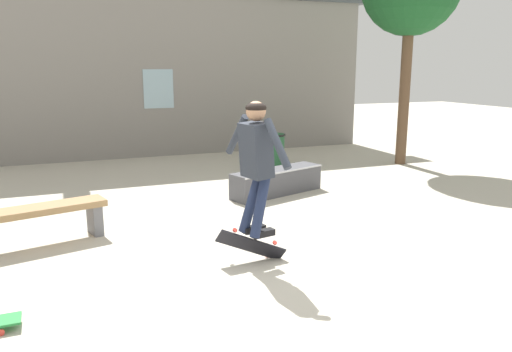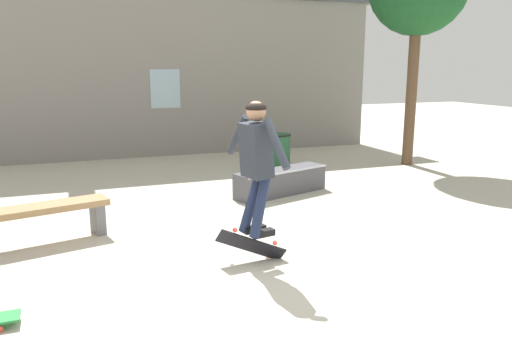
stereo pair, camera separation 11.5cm
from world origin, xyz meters
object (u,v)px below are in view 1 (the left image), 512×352
object	(u,v)px
trash_bin	(272,149)
skater	(256,157)
skateboard_flipping	(251,245)
park_bench	(42,217)
skate_ledge	(277,181)

from	to	relation	value
trash_bin	skater	size ratio (longest dim) A/B	0.49
skater	skateboard_flipping	xyz separation A→B (m)	(-0.03, 0.06, -1.00)
park_bench	skate_ledge	bearing A→B (deg)	3.87
skater	park_bench	bearing A→B (deg)	133.37
trash_bin	skateboard_flipping	distance (m)	5.41
skate_ledge	skater	xyz separation A→B (m)	(-1.45, -2.70, 0.98)
park_bench	skateboard_flipping	size ratio (longest dim) A/B	2.03
park_bench	skater	world-z (taller)	skater
park_bench	skate_ledge	size ratio (longest dim) A/B	0.88
trash_bin	skater	distance (m)	5.51
park_bench	skateboard_flipping	xyz separation A→B (m)	(2.15, -1.47, -0.15)
trash_bin	park_bench	bearing A→B (deg)	-143.02
trash_bin	skater	xyz separation A→B (m)	(-2.32, -4.93, 0.82)
park_bench	skateboard_flipping	distance (m)	2.61
park_bench	skater	distance (m)	2.81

